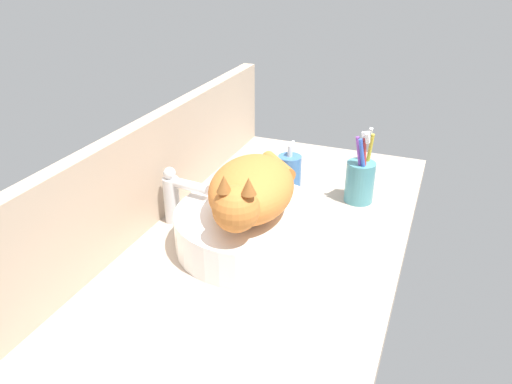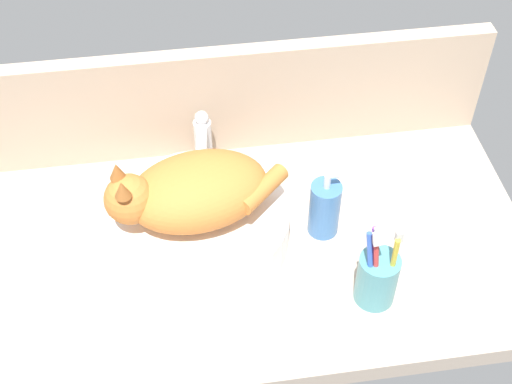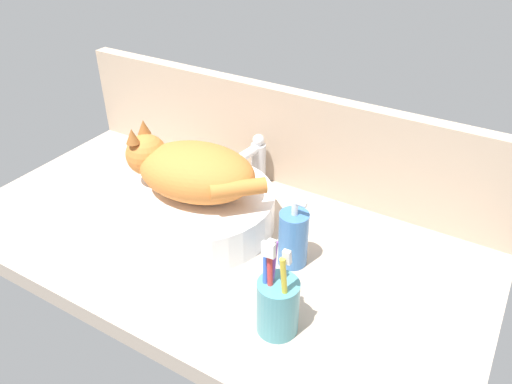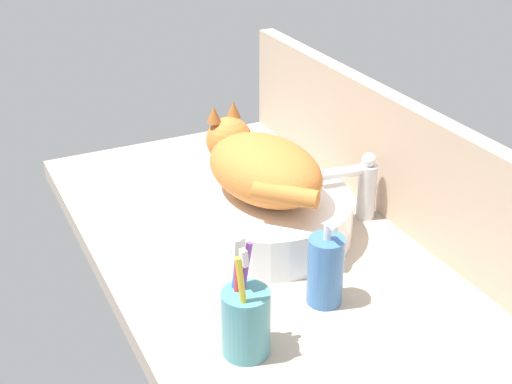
% 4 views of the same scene
% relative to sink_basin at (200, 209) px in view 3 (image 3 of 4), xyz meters
% --- Properties ---
extents(ground_plane, '(1.12, 0.58, 0.04)m').
position_rel_sink_basin_xyz_m(ground_plane, '(0.05, -0.02, -0.06)').
color(ground_plane, '#B2A08E').
extents(backsplash_panel, '(1.12, 0.04, 0.24)m').
position_rel_sink_basin_xyz_m(backsplash_panel, '(0.05, 0.26, 0.08)').
color(backsplash_panel, tan).
rests_on(backsplash_panel, ground_plane).
extents(sink_basin, '(0.32, 0.32, 0.08)m').
position_rel_sink_basin_xyz_m(sink_basin, '(0.00, 0.00, 0.00)').
color(sink_basin, white).
rests_on(sink_basin, ground_plane).
extents(cat, '(0.32, 0.21, 0.14)m').
position_rel_sink_basin_xyz_m(cat, '(-0.01, -0.00, 0.10)').
color(cat, '#CC7533').
rests_on(cat, sink_basin).
extents(faucet, '(0.04, 0.12, 0.14)m').
position_rel_sink_basin_xyz_m(faucet, '(0.02, 0.20, 0.03)').
color(faucet, silver).
rests_on(faucet, ground_plane).
extents(soap_dispenser, '(0.06, 0.06, 0.15)m').
position_rel_sink_basin_xyz_m(soap_dispenser, '(0.23, -0.01, 0.02)').
color(soap_dispenser, '#3F72B2').
rests_on(soap_dispenser, ground_plane).
extents(toothbrush_cup, '(0.07, 0.07, 0.19)m').
position_rel_sink_basin_xyz_m(toothbrush_cup, '(0.28, -0.17, 0.02)').
color(toothbrush_cup, teal).
rests_on(toothbrush_cup, ground_plane).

